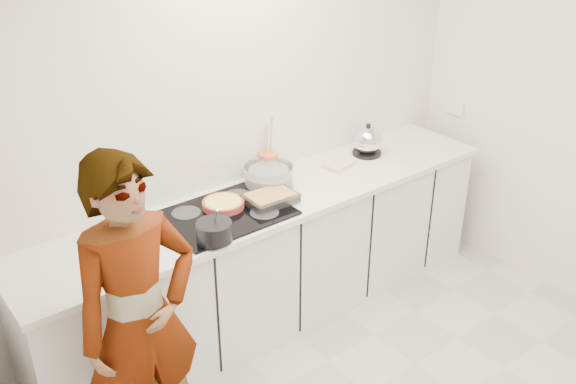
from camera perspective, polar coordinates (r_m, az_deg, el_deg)
wall_back at (r=4.03m, az=-4.28°, el=6.19°), size 3.60×0.00×2.60m
base_cabinets at (r=4.19m, az=-1.40°, el=-6.18°), size 3.20×0.58×0.87m
countertop at (r=3.96m, az=-1.48°, el=-0.66°), size 3.24×0.64×0.04m
hob at (r=3.76m, az=-5.59°, el=-1.94°), size 0.72×0.54×0.01m
tart_dish at (r=3.80m, az=-5.78°, el=-1.04°), size 0.29×0.29×0.04m
saucepan at (r=3.47m, az=-6.58°, el=-3.50°), size 0.24×0.24×0.18m
baking_dish at (r=3.84m, az=-1.57°, el=-0.49°), size 0.30×0.23×0.06m
mixing_bowl at (r=4.04m, az=-1.72°, el=1.33°), size 0.38×0.38×0.14m
tea_towel at (r=4.34m, az=4.52°, el=2.45°), size 0.23×0.19×0.03m
kettle at (r=4.52m, az=7.08°, el=4.48°), size 0.21×0.21×0.23m
utensil_crock at (r=4.19m, az=-1.72°, el=2.49°), size 0.13×0.13×0.15m
cook at (r=3.11m, az=-13.07°, el=-11.13°), size 0.63×0.43×1.69m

